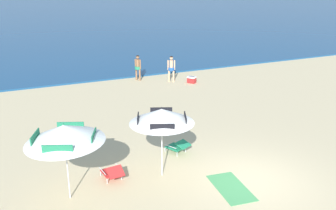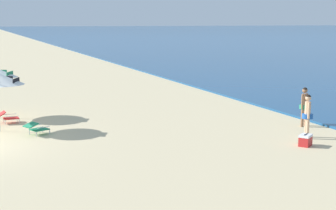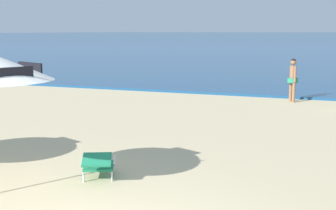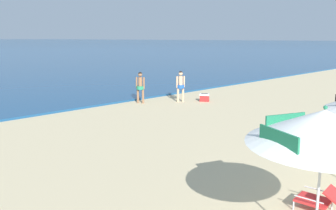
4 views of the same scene
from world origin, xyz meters
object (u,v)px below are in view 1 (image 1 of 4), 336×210
(person_standing_near_shore, at_px, (171,67))
(lounge_chair_under_umbrella, at_px, (178,146))
(beach_umbrella_striped_second, at_px, (64,134))
(beach_towel, at_px, (231,188))
(lounge_chair_beside_umbrella, at_px, (113,172))
(person_standing_beside, at_px, (138,66))
(cooler_box, at_px, (192,80))
(beach_umbrella_striped_main, at_px, (162,116))

(person_standing_near_shore, bearing_deg, lounge_chair_under_umbrella, -113.68)
(beach_umbrella_striped_second, bearing_deg, beach_towel, -18.11)
(lounge_chair_beside_umbrella, distance_m, person_standing_beside, 12.33)
(beach_towel, bearing_deg, person_standing_near_shore, 73.27)
(person_standing_near_shore, bearing_deg, cooler_box, -38.23)
(lounge_chair_under_umbrella, bearing_deg, cooler_box, 59.07)
(lounge_chair_under_umbrella, distance_m, cooler_box, 9.83)
(beach_umbrella_striped_main, xyz_separation_m, beach_umbrella_striped_second, (-2.98, -0.10, -0.02))
(person_standing_near_shore, distance_m, cooler_box, 1.48)
(lounge_chair_beside_umbrella, xyz_separation_m, person_standing_beside, (5.02, 11.24, 0.66))
(person_standing_beside, height_order, beach_towel, person_standing_beside)
(lounge_chair_beside_umbrella, bearing_deg, lounge_chair_under_umbrella, 17.68)
(person_standing_near_shore, bearing_deg, person_standing_beside, 146.89)
(cooler_box, bearing_deg, lounge_chair_beside_umbrella, -129.94)
(beach_umbrella_striped_main, height_order, person_standing_beside, beach_umbrella_striped_main)
(beach_umbrella_striped_second, distance_m, person_standing_beside, 13.44)
(lounge_chair_beside_umbrella, bearing_deg, beach_towel, -32.27)
(beach_umbrella_striped_second, relative_size, person_standing_near_shore, 1.65)
(person_standing_near_shore, xyz_separation_m, cooler_box, (1.01, -0.79, -0.73))
(beach_umbrella_striped_second, relative_size, cooler_box, 4.38)
(person_standing_near_shore, relative_size, beach_towel, 0.90)
(beach_umbrella_striped_main, height_order, lounge_chair_under_umbrella, beach_umbrella_striped_main)
(beach_umbrella_striped_second, distance_m, beach_towel, 5.24)
(beach_umbrella_striped_main, xyz_separation_m, person_standing_near_shore, (5.24, 10.48, -1.13))
(lounge_chair_under_umbrella, relative_size, lounge_chair_beside_umbrella, 1.06)
(lounge_chair_under_umbrella, relative_size, person_standing_near_shore, 0.62)
(person_standing_near_shore, bearing_deg, beach_umbrella_striped_main, -116.55)
(beach_umbrella_striped_main, distance_m, beach_towel, 3.06)
(lounge_chair_under_umbrella, bearing_deg, beach_umbrella_striped_second, -161.94)
(beach_towel, bearing_deg, beach_umbrella_striped_main, 135.07)
(beach_umbrella_striped_main, relative_size, lounge_chair_under_umbrella, 2.58)
(lounge_chair_under_umbrella, relative_size, beach_towel, 0.56)
(lounge_chair_under_umbrella, bearing_deg, person_standing_beside, 77.59)
(beach_umbrella_striped_second, xyz_separation_m, beach_towel, (4.59, -1.50, -2.03))
(person_standing_beside, xyz_separation_m, cooler_box, (2.77, -1.94, -0.72))
(cooler_box, bearing_deg, lounge_chair_under_umbrella, -120.93)
(beach_umbrella_striped_second, distance_m, cooler_box, 13.58)
(person_standing_near_shore, xyz_separation_m, beach_towel, (-3.63, -12.08, -0.93))
(beach_umbrella_striped_main, height_order, beach_towel, beach_umbrella_striped_main)
(person_standing_beside, relative_size, cooler_box, 2.64)
(beach_umbrella_striped_main, height_order, person_standing_near_shore, beach_umbrella_striped_main)
(cooler_box, bearing_deg, beach_umbrella_striped_second, -133.30)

